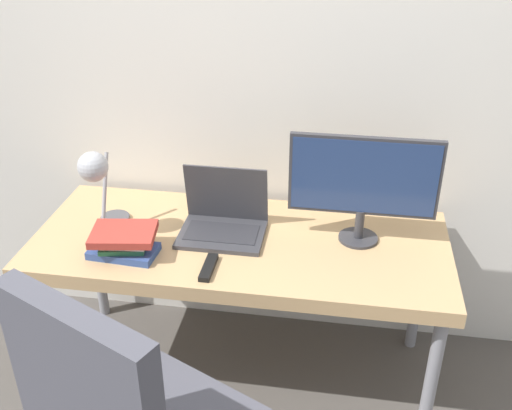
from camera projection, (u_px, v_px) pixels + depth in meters
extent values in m
cube|color=silver|center=(256.00, 63.00, 2.46)|extent=(8.00, 0.05, 2.60)
cube|color=tan|center=(240.00, 245.00, 2.41)|extent=(1.66, 0.70, 0.06)
cylinder|color=gray|center=(43.00, 339.00, 2.44)|extent=(0.05, 0.05, 0.64)
cylinder|color=gray|center=(431.00, 384.00, 2.22)|extent=(0.05, 0.05, 0.64)
cylinder|color=gray|center=(97.00, 260.00, 2.93)|extent=(0.05, 0.05, 0.64)
cylinder|color=gray|center=(418.00, 290.00, 2.72)|extent=(0.05, 0.05, 0.64)
cube|color=#38383D|center=(222.00, 235.00, 2.41)|extent=(0.34, 0.25, 0.02)
cube|color=#2D2D33|center=(222.00, 232.00, 2.40)|extent=(0.29, 0.15, 0.00)
cube|color=#38383D|center=(226.00, 193.00, 2.43)|extent=(0.34, 0.05, 0.25)
cube|color=silver|center=(226.00, 193.00, 2.43)|extent=(0.31, 0.04, 0.22)
cylinder|color=#333338|center=(358.00, 238.00, 2.39)|extent=(0.16, 0.16, 0.01)
cylinder|color=#333338|center=(359.00, 224.00, 2.36)|extent=(0.04, 0.04, 0.12)
cube|color=#333338|center=(364.00, 176.00, 2.26)|extent=(0.57, 0.02, 0.32)
cube|color=navy|center=(364.00, 178.00, 2.25)|extent=(0.55, 0.00, 0.30)
cylinder|color=#4C4C51|center=(115.00, 218.00, 2.52)|extent=(0.12, 0.12, 0.02)
cylinder|color=#99999E|center=(105.00, 193.00, 2.39)|extent=(0.02, 0.15, 0.30)
sphere|color=#B2B2B7|center=(93.00, 167.00, 2.26)|extent=(0.12, 0.12, 0.12)
cube|color=#4C4C56|center=(86.00, 403.00, 1.50)|extent=(0.47, 0.27, 0.59)
cube|color=#334C8C|center=(124.00, 251.00, 2.29)|extent=(0.26, 0.16, 0.03)
cube|color=#286B47|center=(124.00, 245.00, 2.28)|extent=(0.19, 0.15, 0.02)
cube|color=silver|center=(125.00, 239.00, 2.28)|extent=(0.18, 0.15, 0.02)
cube|color=#B2382D|center=(123.00, 234.00, 2.26)|extent=(0.26, 0.21, 0.03)
cube|color=black|center=(209.00, 267.00, 2.20)|extent=(0.04, 0.16, 0.02)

